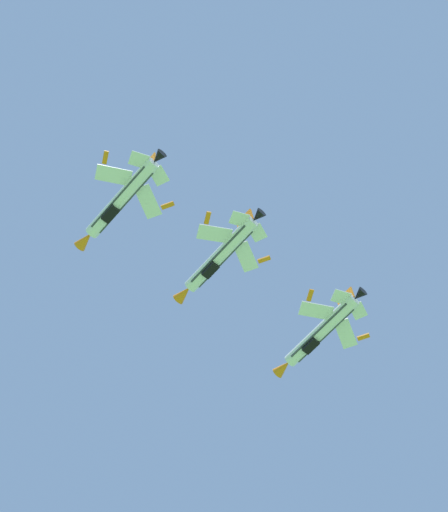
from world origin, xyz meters
The scene contains 3 objects.
fighter_jet_lead centered at (-11.20, 39.21, 105.19)m, with size 11.48×14.19×4.37m.
fighter_jet_left_wing centered at (1.67, 45.23, 106.43)m, with size 11.45×14.19×4.39m.
fighter_jet_right_wing centered at (15.76, 53.15, 104.90)m, with size 11.48×14.19×4.37m.
Camera 1 is at (-4.87, -1.33, 1.81)m, focal length 64.93 mm.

